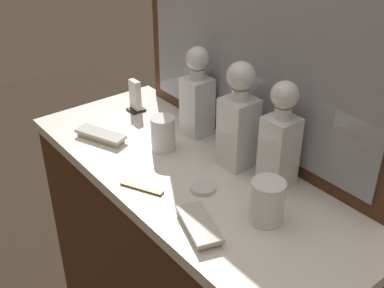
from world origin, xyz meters
name	(u,v)px	position (x,y,z in m)	size (l,w,h in m)	color
dresser	(192,280)	(0.00, 0.00, 0.43)	(1.12, 0.46, 0.85)	#472816
dresser_mirror	(255,31)	(0.00, 0.21, 1.20)	(0.94, 0.03, 0.70)	#472816
crystal_decanter_front	(197,100)	(-0.15, 0.14, 0.96)	(0.08, 0.08, 0.28)	white
crystal_decanter_rear	(280,145)	(0.19, 0.13, 0.97)	(0.08, 0.08, 0.29)	white
crystal_decanter_left	(238,126)	(0.06, 0.11, 0.97)	(0.09, 0.09, 0.30)	white
crystal_tumbler_front	(268,203)	(0.28, 0.00, 0.90)	(0.08, 0.08, 0.11)	white
crystal_tumbler_center	(162,136)	(-0.14, 0.00, 0.90)	(0.07, 0.07, 0.10)	white
silver_brush_right	(101,136)	(-0.30, -0.12, 0.86)	(0.17, 0.11, 0.02)	#B7A88C
silver_brush_center	(199,226)	(0.21, -0.15, 0.86)	(0.16, 0.11, 0.02)	#B7A88C
porcelain_dish	(203,188)	(0.09, -0.04, 0.86)	(0.07, 0.07, 0.01)	silver
tortoiseshell_comb	(142,188)	(-0.01, -0.16, 0.85)	(0.12, 0.07, 0.01)	brown
napkin_holder	(135,98)	(-0.40, 0.08, 0.90)	(0.05, 0.05, 0.11)	black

